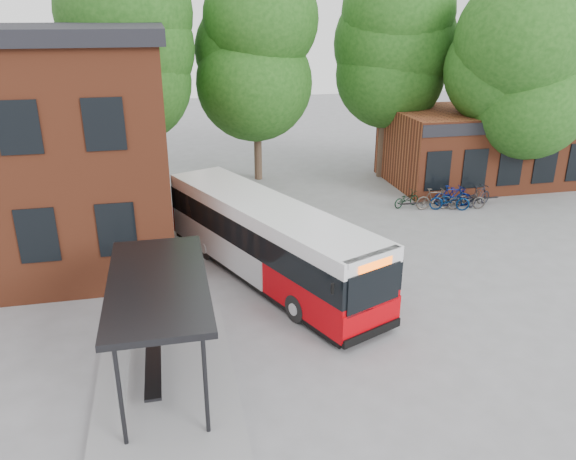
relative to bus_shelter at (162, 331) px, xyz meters
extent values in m
plane|color=slate|center=(4.50, 1.00, -1.45)|extent=(100.00, 100.00, 0.00)
imported|color=black|center=(11.75, 11.57, -1.05)|extent=(1.62, 1.03, 0.80)
imported|color=#433C35|center=(12.88, 10.89, -0.91)|extent=(1.82, 0.66, 1.07)
imported|color=#051F49|center=(13.56, 10.65, -0.95)|extent=(2.01, 1.19, 1.00)
imported|color=#061455|center=(13.95, 11.18, -0.92)|extent=(1.83, 0.82, 1.06)
imported|color=#403A36|center=(14.44, 10.59, -0.96)|extent=(1.92, 0.90, 0.97)
imported|color=#030841|center=(14.19, 11.16, -0.97)|extent=(1.63, 0.64, 0.96)
imported|color=black|center=(15.29, 10.95, -0.93)|extent=(1.78, 1.15, 1.04)
camera|label=1|loc=(0.47, -12.66, 7.53)|focal=35.00mm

